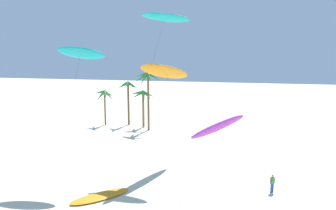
# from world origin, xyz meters

# --- Properties ---
(palm_tree_0) EXTENTS (4.20, 4.01, 6.37)m
(palm_tree_0) POSITION_xyz_m (-17.21, 47.05, 5.31)
(palm_tree_0) COLOR brown
(palm_tree_0) RESTS_ON ground
(palm_tree_1) EXTENTS (3.86, 3.86, 7.94)m
(palm_tree_1) POSITION_xyz_m (-13.17, 48.18, 6.41)
(palm_tree_1) COLOR brown
(palm_tree_1) RESTS_ON ground
(palm_tree_2) EXTENTS (4.69, 4.15, 6.53)m
(palm_tree_2) POSITION_xyz_m (-9.90, 47.01, 5.27)
(palm_tree_2) COLOR olive
(palm_tree_2) RESTS_ON ground
(palm_tree_3) EXTENTS (5.12, 4.85, 9.83)m
(palm_tree_3) POSITION_xyz_m (-8.37, 45.22, 8.28)
(palm_tree_3) COLOR brown
(palm_tree_3) RESTS_ON ground
(flying_kite_0) EXTENTS (5.76, 7.59, 17.26)m
(flying_kite_0) POSITION_xyz_m (-1.29, 30.61, 16.34)
(flying_kite_0) COLOR #19B2B7
(flying_kite_0) RESTS_ON ground
(flying_kite_1) EXTENTS (5.25, 8.19, 8.42)m
(flying_kite_1) POSITION_xyz_m (5.94, 18.18, 7.54)
(flying_kite_1) COLOR purple
(flying_kite_1) RESTS_ON ground
(flying_kite_2) EXTENTS (5.47, 9.96, 11.91)m
(flying_kite_2) POSITION_xyz_m (-1.03, 30.30, 10.52)
(flying_kite_2) COLOR orange
(flying_kite_2) RESTS_ON ground
(flying_kite_3) EXTENTS (5.15, 7.52, 13.46)m
(flying_kite_3) POSITION_xyz_m (-8.37, 25.20, 12.51)
(flying_kite_3) COLOR #19B2B7
(flying_kite_3) RESTS_ON ground
(grounded_kite_0) EXTENTS (4.69, 5.10, 0.26)m
(grounded_kite_0) POSITION_xyz_m (-4.34, 20.72, 0.13)
(grounded_kite_0) COLOR orange
(grounded_kite_0) RESTS_ON ground
(person_near_left) EXTENTS (0.46, 0.32, 1.67)m
(person_near_left) POSITION_xyz_m (10.12, 25.77, 0.91)
(person_near_left) COLOR #284CA3
(person_near_left) RESTS_ON ground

